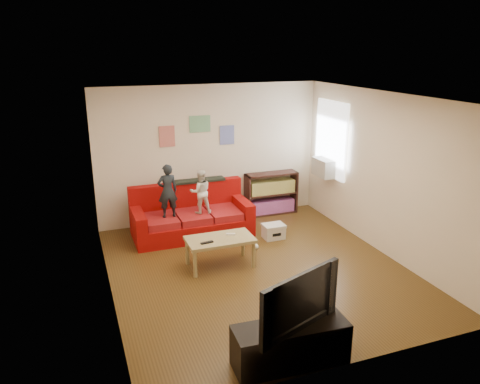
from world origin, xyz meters
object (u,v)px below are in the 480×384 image
object	(u,v)px
sofa	(191,217)
coffee_table	(220,242)
file_box	(274,231)
television	(292,298)
child_b	(200,192)
child_a	(168,191)
tv_stand	(291,344)
bookshelf	(271,195)

from	to	relation	value
sofa	coffee_table	bearing A→B (deg)	-86.48
file_box	television	distance (m)	3.61
child_b	coffee_table	size ratio (longest dim) A/B	0.76
child_a	file_box	world-z (taller)	child_a
television	tv_stand	bearing A→B (deg)	0.00
sofa	tv_stand	world-z (taller)	sofa
bookshelf	file_box	distance (m)	1.37
sofa	child_a	bearing A→B (deg)	-158.95
child_b	television	distance (m)	3.88
sofa	child_b	size ratio (longest dim) A/B	2.67
child_b	coffee_table	distance (m)	1.38
child_b	sofa	bearing A→B (deg)	-45.18
sofa	child_a	distance (m)	0.79
bookshelf	tv_stand	world-z (taller)	bookshelf
sofa	file_box	bearing A→B (deg)	-28.87
sofa	coffee_table	world-z (taller)	sofa
child_a	file_box	distance (m)	2.06
child_a	file_box	xyz separation A→B (m)	(1.81, -0.57, -0.80)
sofa	child_b	world-z (taller)	child_b
child_b	child_a	bearing A→B (deg)	4.50
tv_stand	file_box	bearing A→B (deg)	71.61
bookshelf	child_a	bearing A→B (deg)	-163.78
child_a	file_box	size ratio (longest dim) A/B	2.49
child_a	television	world-z (taller)	child_a
coffee_table	file_box	size ratio (longest dim) A/B	2.73
tv_stand	television	world-z (taller)	television
child_a	child_b	world-z (taller)	child_a
child_a	file_box	bearing A→B (deg)	162.29
child_a	coffee_table	bearing A→B (deg)	112.55
child_a	coffee_table	world-z (taller)	child_a
tv_stand	child_b	bearing A→B (deg)	91.77
child_b	file_box	size ratio (longest dim) A/B	2.08
bookshelf	television	world-z (taller)	television
child_b	coffee_table	bearing A→B (deg)	91.98
coffee_table	television	bearing A→B (deg)	-90.47
sofa	child_b	bearing A→B (deg)	-49.68
coffee_table	child_b	bearing A→B (deg)	87.49
child_a	bookshelf	bearing A→B (deg)	-163.87
coffee_table	tv_stand	world-z (taller)	tv_stand
bookshelf	television	bearing A→B (deg)	-111.43
child_b	file_box	xyz separation A→B (m)	(1.21, -0.57, -0.72)
coffee_table	television	distance (m)	2.61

